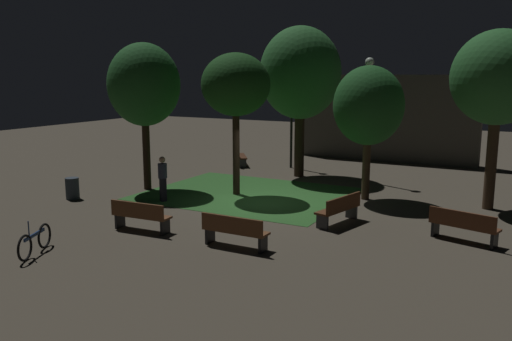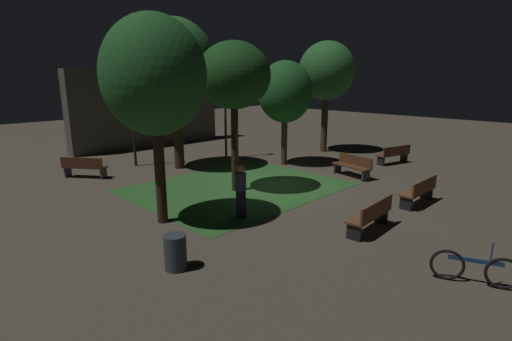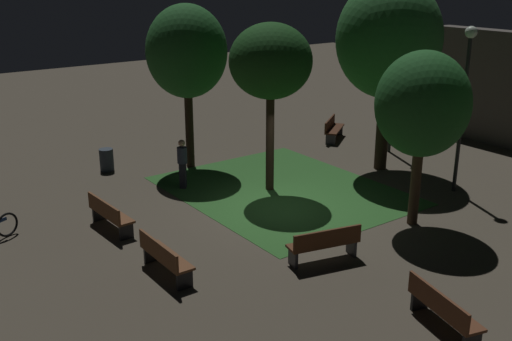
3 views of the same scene
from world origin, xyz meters
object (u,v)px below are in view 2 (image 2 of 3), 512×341
Objects in this scene: bench_back_row at (420,190)px; trash_bin at (175,252)px; bench_path_side at (84,167)px; pedestrian at (241,190)px; tree_left_canopy at (234,76)px; bicycle at (475,269)px; bench_lawn_edge at (372,215)px; tree_back_left at (285,92)px; bench_corner at (394,154)px; lamp_post_plaza_west at (131,99)px; tree_lawn_side at (327,72)px; tree_right_canopy at (154,77)px; tree_tall_center at (175,66)px; lamp_post_path_center at (225,90)px; bench_by_lamp at (353,165)px.

bench_back_row reaches higher than trash_bin.
pedestrian is (1.43, -7.87, 0.37)m from bench_path_side.
tree_left_canopy reaches higher than bench_back_row.
bicycle is 6.10m from pedestrian.
trash_bin is (-4.84, 1.96, -0.09)m from bench_lawn_edge.
bicycle is at bearing -119.53° from tree_back_left.
lamp_post_plaza_west reaches higher than bench_corner.
tree_back_left reaches higher than trash_bin.
bench_path_side is (-6.30, 11.11, 0.00)m from bench_back_row.
bench_path_side is at bearing 163.16° from tree_lawn_side.
tree_tall_center is (4.17, 5.30, 0.44)m from tree_right_canopy.
tree_back_left reaches higher than pedestrian.
tree_back_left reaches higher than bicycle.
trash_bin is (-8.43, -8.11, -3.04)m from lamp_post_path_center.
tree_lawn_side is at bearing -24.20° from lamp_post_plaza_west.
tree_back_left is at bearing 94.32° from bench_by_lamp.
bicycle is at bearing -83.21° from pedestrian.
bench_by_lamp is at bearing 8.79° from trash_bin.
lamp_post_path_center is at bearing 106.67° from tree_back_left.
tree_tall_center is at bearing 82.63° from bicycle.
tree_left_canopy is at bearing 119.90° from bench_back_row.
tree_tall_center is at bearing 55.34° from trash_bin.
lamp_post_path_center is (7.14, 5.50, -0.61)m from tree_right_canopy.
tree_right_canopy is 7.76m from lamp_post_plaza_west.
bench_corner is 10.85m from tree_tall_center.
bench_by_lamp is 4.55m from tree_back_left.
tree_left_canopy reaches higher than bench_corner.
bench_lawn_edge is 0.38× the size of tree_back_left.
lamp_post_plaza_west is at bearing 123.88° from tree_tall_center.
bicycle is (-9.31, -6.11, -0.14)m from bench_corner.
lamp_post_path_center is 9.03m from pedestrian.
pedestrian reaches higher than bench_lawn_edge.
bench_back_row is 10.50m from lamp_post_path_center.
tree_lawn_side is 5.64m from lamp_post_path_center.
lamp_post_plaza_west is (-0.60, 6.26, -1.00)m from tree_left_canopy.
tree_left_canopy is (-8.28, 2.10, 3.57)m from bench_corner.
bench_corner is 0.29× the size of tree_tall_center.
bench_back_row is 8.22m from trash_bin.
bench_by_lamp is 1.22× the size of bicycle.
tree_lawn_side is 4.20m from tree_back_left.
tree_lawn_side is (0.27, 4.24, 3.84)m from bench_corner.
lamp_post_path_center is at bearing -21.01° from lamp_post_plaza_west.
bench_back_row is at bearing -125.71° from tree_lawn_side.
bench_path_side is 1.08× the size of pedestrian.
tree_tall_center reaches higher than lamp_post_plaza_west.
bench_lawn_edge and bench_corner have the same top height.
bench_back_row is 2.30× the size of trash_bin.
pedestrian is (-5.32, -6.83, -2.58)m from lamp_post_path_center.
bench_path_side is 7.44m from tree_left_canopy.
tree_right_canopy reaches higher than bench_back_row.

